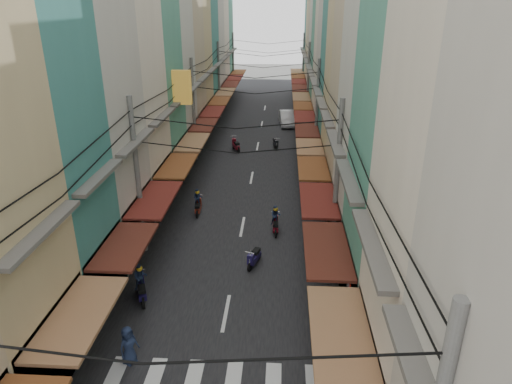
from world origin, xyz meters
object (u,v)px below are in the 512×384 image
at_px(white_car, 287,125).
at_px(market_umbrella, 376,313).
at_px(bicycle, 411,335).
at_px(traffic_sign, 348,297).

bearing_deg(white_car, market_umbrella, -90.25).
bearing_deg(bicycle, traffic_sign, 122.76).
relative_size(bicycle, market_umbrella, 0.60).
relative_size(white_car, market_umbrella, 1.95).
bearing_deg(white_car, bicycle, -86.65).
bearing_deg(traffic_sign, white_car, 93.53).
height_order(market_umbrella, traffic_sign, traffic_sign).
xyz_separation_m(bicycle, market_umbrella, (-1.94, -1.74, 2.35)).
relative_size(bicycle, traffic_sign, 0.55).
distance_m(white_car, bicycle, 33.16).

